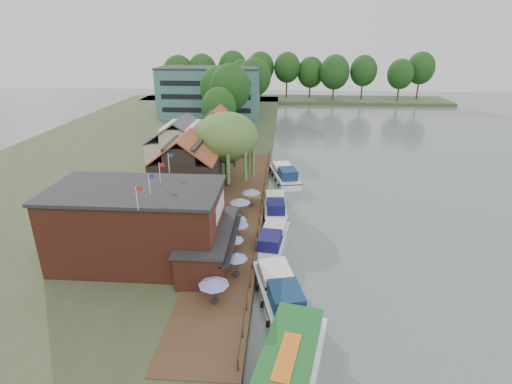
{
  "coord_description": "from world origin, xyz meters",
  "views": [
    {
      "loc": [
        -2.76,
        -33.25,
        21.09
      ],
      "look_at": [
        -6.0,
        12.0,
        3.0
      ],
      "focal_mm": 28.0,
      "sensor_mm": 36.0,
      "label": 1
    }
  ],
  "objects_px": {
    "umbrella_1": "(236,265)",
    "tour_boat": "(284,383)",
    "umbrella_5": "(240,208)",
    "cruiser_0": "(280,288)",
    "umbrella_6": "(251,198)",
    "cruiser_2": "(275,204)",
    "willow": "(227,150)",
    "umbrella_0": "(214,292)",
    "cottage_c": "(218,133)",
    "hotel_block": "(210,92)",
    "umbrella_2": "(233,246)",
    "cottage_a": "(186,168)",
    "umbrella_4": "(236,225)",
    "cruiser_1": "(273,237)",
    "pub": "(159,225)",
    "umbrella_3": "(237,231)",
    "cruiser_3": "(285,173)",
    "cottage_b": "(182,147)",
    "swan": "(285,351)"
  },
  "relations": [
    {
      "from": "umbrella_1",
      "to": "umbrella_2",
      "type": "xyz_separation_m",
      "value": [
        -0.74,
        3.27,
        0.0
      ]
    },
    {
      "from": "cottage_a",
      "to": "umbrella_5",
      "type": "xyz_separation_m",
      "value": [
        7.4,
        -5.24,
        -2.96
      ]
    },
    {
      "from": "hotel_block",
      "to": "umbrella_2",
      "type": "xyz_separation_m",
      "value": [
        14.65,
        -70.22,
        -4.86
      ]
    },
    {
      "from": "tour_boat",
      "to": "cottage_a",
      "type": "bearing_deg",
      "value": 125.51
    },
    {
      "from": "umbrella_5",
      "to": "cruiser_0",
      "type": "distance_m",
      "value": 14.91
    },
    {
      "from": "willow",
      "to": "umbrella_0",
      "type": "xyz_separation_m",
      "value": [
        2.6,
        -26.46,
        -3.93
      ]
    },
    {
      "from": "hotel_block",
      "to": "umbrella_5",
      "type": "height_order",
      "value": "hotel_block"
    },
    {
      "from": "umbrella_5",
      "to": "umbrella_4",
      "type": "bearing_deg",
      "value": -89.48
    },
    {
      "from": "umbrella_6",
      "to": "cruiser_1",
      "type": "height_order",
      "value": "umbrella_6"
    },
    {
      "from": "cruiser_2",
      "to": "swan",
      "type": "bearing_deg",
      "value": -90.56
    },
    {
      "from": "pub",
      "to": "umbrella_1",
      "type": "distance_m",
      "value": 8.14
    },
    {
      "from": "umbrella_5",
      "to": "cruiser_0",
      "type": "height_order",
      "value": "umbrella_5"
    },
    {
      "from": "umbrella_6",
      "to": "tour_boat",
      "type": "distance_m",
      "value": 27.31
    },
    {
      "from": "cottage_b",
      "to": "umbrella_3",
      "type": "distance_m",
      "value": 23.83
    },
    {
      "from": "cottage_a",
      "to": "cruiser_0",
      "type": "bearing_deg",
      "value": -57.67
    },
    {
      "from": "umbrella_4",
      "to": "cruiser_3",
      "type": "bearing_deg",
      "value": 75.96
    },
    {
      "from": "umbrella_6",
      "to": "swan",
      "type": "height_order",
      "value": "umbrella_6"
    },
    {
      "from": "cottage_c",
      "to": "umbrella_1",
      "type": "bearing_deg",
      "value": -78.56
    },
    {
      "from": "cruiser_0",
      "to": "umbrella_0",
      "type": "bearing_deg",
      "value": -171.11
    },
    {
      "from": "umbrella_2",
      "to": "umbrella_5",
      "type": "relative_size",
      "value": 0.97
    },
    {
      "from": "umbrella_6",
      "to": "cruiser_2",
      "type": "distance_m",
      "value": 3.24
    },
    {
      "from": "cruiser_0",
      "to": "cruiser_2",
      "type": "distance_m",
      "value": 17.93
    },
    {
      "from": "umbrella_3",
      "to": "umbrella_4",
      "type": "distance_m",
      "value": 1.27
    },
    {
      "from": "willow",
      "to": "tour_boat",
      "type": "xyz_separation_m",
      "value": [
        8.13,
        -34.15,
        -4.7
      ]
    },
    {
      "from": "umbrella_3",
      "to": "cruiser_3",
      "type": "relative_size",
      "value": 0.23
    },
    {
      "from": "cruiser_2",
      "to": "umbrella_5",
      "type": "bearing_deg",
      "value": -139.78
    },
    {
      "from": "cottage_a",
      "to": "cruiser_2",
      "type": "bearing_deg",
      "value": -7.04
    },
    {
      "from": "cruiser_2",
      "to": "umbrella_2",
      "type": "bearing_deg",
      "value": -109.98
    },
    {
      "from": "cruiser_0",
      "to": "cruiser_2",
      "type": "xyz_separation_m",
      "value": [
        -0.85,
        17.91,
        -0.18
      ]
    },
    {
      "from": "umbrella_5",
      "to": "cruiser_3",
      "type": "bearing_deg",
      "value": 71.92
    },
    {
      "from": "cottage_c",
      "to": "umbrella_2",
      "type": "relative_size",
      "value": 3.58
    },
    {
      "from": "hotel_block",
      "to": "umbrella_0",
      "type": "height_order",
      "value": "hotel_block"
    },
    {
      "from": "cottage_c",
      "to": "umbrella_4",
      "type": "relative_size",
      "value": 3.58
    },
    {
      "from": "umbrella_2",
      "to": "umbrella_5",
      "type": "height_order",
      "value": "same"
    },
    {
      "from": "pub",
      "to": "umbrella_0",
      "type": "bearing_deg",
      "value": -46.64
    },
    {
      "from": "cottage_c",
      "to": "cruiser_2",
      "type": "relative_size",
      "value": 0.89
    },
    {
      "from": "umbrella_3",
      "to": "hotel_block",
      "type": "bearing_deg",
      "value": 102.39
    },
    {
      "from": "umbrella_6",
      "to": "cruiser_0",
      "type": "relative_size",
      "value": 0.22
    },
    {
      "from": "umbrella_4",
      "to": "tour_boat",
      "type": "distance_m",
      "value": 20.0
    },
    {
      "from": "cruiser_2",
      "to": "pub",
      "type": "bearing_deg",
      "value": -131.1
    },
    {
      "from": "cottage_c",
      "to": "cruiser_0",
      "type": "height_order",
      "value": "cottage_c"
    },
    {
      "from": "umbrella_1",
      "to": "cruiser_0",
      "type": "xyz_separation_m",
      "value": [
        3.84,
        -1.83,
        -0.96
      ]
    },
    {
      "from": "willow",
      "to": "umbrella_1",
      "type": "height_order",
      "value": "willow"
    },
    {
      "from": "pub",
      "to": "umbrella_2",
      "type": "distance_m",
      "value": 7.1
    },
    {
      "from": "umbrella_5",
      "to": "cottage_b",
      "type": "bearing_deg",
      "value": 124.32
    },
    {
      "from": "pub",
      "to": "umbrella_6",
      "type": "distance_m",
      "value": 15.02
    },
    {
      "from": "cottage_c",
      "to": "umbrella_2",
      "type": "height_order",
      "value": "cottage_c"
    },
    {
      "from": "umbrella_1",
      "to": "tour_boat",
      "type": "bearing_deg",
      "value": -70.0
    },
    {
      "from": "pub",
      "to": "cruiser_3",
      "type": "distance_m",
      "value": 28.06
    },
    {
      "from": "pub",
      "to": "cottage_c",
      "type": "distance_m",
      "value": 34.01
    }
  ]
}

